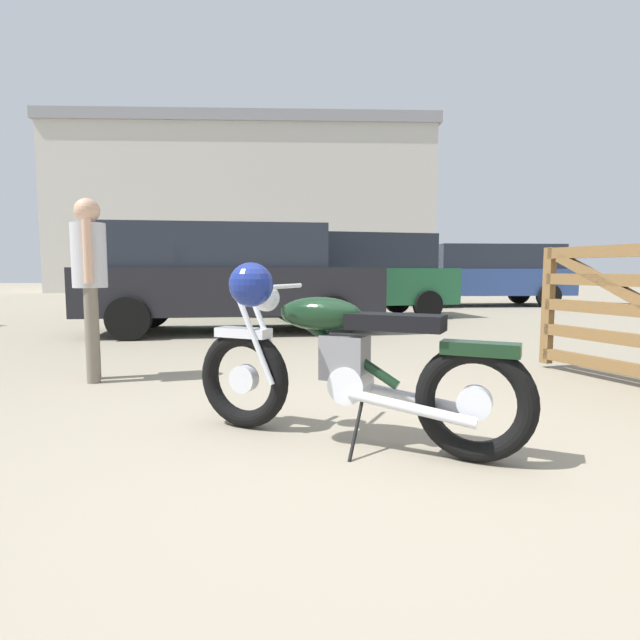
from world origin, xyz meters
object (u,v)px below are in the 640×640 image
dark_sedan_left (206,275)px  vintage_motorcycle (338,361)px  red_hatchback_near (227,275)px  white_estate_far (364,275)px  silver_sedan_mid (487,273)px  bystander (90,270)px

dark_sedan_left → vintage_motorcycle: bearing=-72.1°
dark_sedan_left → red_hatchback_near: (0.90, -3.46, 0.02)m
red_hatchback_near → dark_sedan_left: bearing=100.2°
vintage_motorcycle → white_estate_far: (1.37, 8.03, 0.43)m
dark_sedan_left → red_hatchback_near: bearing=-71.1°
red_hatchback_near → white_estate_far: bearing=38.6°
silver_sedan_mid → white_estate_far: bearing=39.1°
silver_sedan_mid → bystander: bearing=51.2°
silver_sedan_mid → red_hatchback_near: (-6.75, -5.87, 0.00)m
bystander → white_estate_far: (3.45, 6.20, -0.10)m
bystander → white_estate_far: bearing=-137.0°
red_hatchback_near → silver_sedan_mid: bearing=36.7°
bystander → silver_sedan_mid: size_ratio=0.35×
bystander → silver_sedan_mid: silver_sedan_mid is taller
vintage_motorcycle → silver_sedan_mid: bearing=-87.3°
bystander → white_estate_far: size_ratio=0.40×
red_hatchback_near → vintage_motorcycle: bearing=-81.4°
dark_sedan_left → red_hatchback_near: size_ratio=0.83×
silver_sedan_mid → red_hatchback_near: 8.95m
vintage_motorcycle → white_estate_far: 8.16m
vintage_motorcycle → silver_sedan_mid: silver_sedan_mid is taller
bystander → dark_sedan_left: 7.20m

